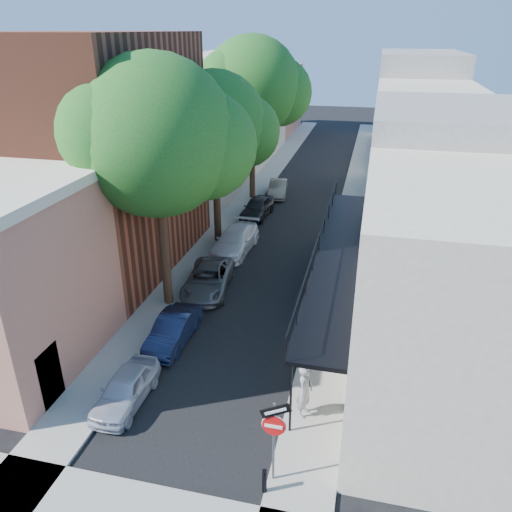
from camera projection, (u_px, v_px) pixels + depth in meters
The scene contains 18 objects.
ground at pixel (159, 488), 14.43m from camera, with size 160.00×160.00×0.00m, color black.
road_surface at pixel (306, 190), 40.99m from camera, with size 6.00×64.00×0.01m, color black.
sidewalk_left at pixel (258, 187), 41.80m from camera, with size 2.00×64.00×0.12m, color gray.
sidewalk_right at pixel (355, 193), 40.13m from camera, with size 2.00×64.00×0.12m, color gray.
buildings_left at pixel (191, 127), 39.79m from camera, with size 10.10×59.10×12.00m.
buildings_right at pixel (428, 143), 36.82m from camera, with size 9.80×55.00×10.00m.
sign_post at pixel (274, 429), 13.78m from camera, with size 0.89×0.17×2.99m.
bollard at pixel (264, 481), 14.03m from camera, with size 0.14×0.14×0.80m, color black.
oak_near at pixel (168, 139), 20.95m from camera, with size 7.48×6.80×11.42m.
oak_mid at pixel (222, 126), 28.35m from camera, with size 6.60×6.00×10.20m.
oak_far at pixel (259, 88), 35.84m from camera, with size 7.70×7.00×11.90m.
parked_car_a at pixel (126, 389), 17.50m from camera, with size 1.40×3.47×1.18m, color #B1B6C4.
parked_car_b at pixel (173, 330), 20.90m from camera, with size 1.30×3.71×1.22m, color #111A37.
parked_car_c at pixel (208, 279), 25.08m from camera, with size 2.11×4.57×1.27m, color #56585E.
parked_car_d at pixel (235, 240), 29.49m from camera, with size 1.98×4.86×1.41m, color white.
parked_car_e at pixel (257, 207), 34.99m from camera, with size 1.64×4.06×1.38m, color black.
parked_car_f at pixel (278, 188), 39.39m from camera, with size 1.33×3.82×1.26m, color slate.
pedestrian at pixel (305, 391), 16.62m from camera, with size 0.72×0.47×1.98m, color gray.
Camera 1 is at (5.10, -9.41, 12.11)m, focal length 35.00 mm.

